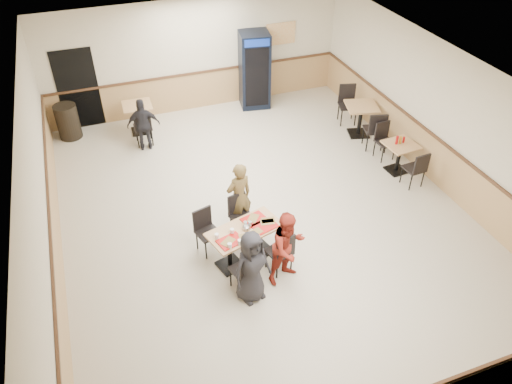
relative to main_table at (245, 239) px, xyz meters
name	(u,v)px	position (x,y,z in m)	size (l,w,h in m)	color
ground	(263,213)	(0.78, 1.11, -0.48)	(10.00, 10.00, 0.00)	beige
room_shell	(293,118)	(2.55, 3.66, 0.10)	(10.00, 10.00, 10.00)	silver
main_table	(245,239)	(0.00, 0.00, 0.00)	(1.47, 1.00, 0.72)	black
main_chairs	(243,241)	(-0.05, -0.01, -0.02)	(1.56, 1.82, 0.91)	black
diner_woman_left	(251,267)	(-0.20, -0.90, 0.23)	(0.69, 0.45, 1.41)	#222127
diner_woman_right	(288,247)	(0.54, -0.69, 0.24)	(0.70, 0.54, 1.43)	maroon
diner_man_opposite	(239,197)	(0.20, 0.90, 0.27)	(0.54, 0.36, 1.49)	brown
lone_diner	(144,125)	(-1.02, 4.44, 0.19)	(0.78, 0.32, 1.32)	#222127
tabletop_clutter	(248,229)	(0.05, -0.05, 0.26)	(1.20, 0.82, 0.12)	red
side_table_near	(399,153)	(4.22, 1.48, 0.00)	(0.72, 0.72, 0.72)	black
side_table_near_chair_south	(414,168)	(4.22, 0.90, -0.02)	(0.42, 0.42, 0.91)	black
side_table_near_chair_north	(386,142)	(4.22, 2.05, -0.02)	(0.42, 0.42, 0.91)	black
side_table_far	(361,115)	(4.21, 3.23, 0.07)	(0.94, 0.94, 0.82)	black
side_table_far_chair_south	(374,129)	(4.21, 2.57, 0.04)	(0.48, 0.48, 1.04)	black
side_table_far_chair_north	(348,105)	(4.21, 3.89, 0.04)	(0.48, 0.48, 1.04)	black
condiment_caddy	(400,140)	(4.19, 1.53, 0.33)	(0.23, 0.06, 0.20)	#A50B0C
back_table	(138,114)	(-1.02, 5.31, 0.03)	(0.75, 0.75, 0.77)	black
back_table_chair_lone	(143,126)	(-1.02, 4.70, 0.01)	(0.45, 0.45, 0.97)	black
pepsi_cooler	(254,70)	(2.27, 5.70, 0.56)	(0.90, 0.90, 2.06)	black
trash_bin	(68,122)	(-2.73, 5.66, -0.04)	(0.56, 0.56, 0.88)	black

